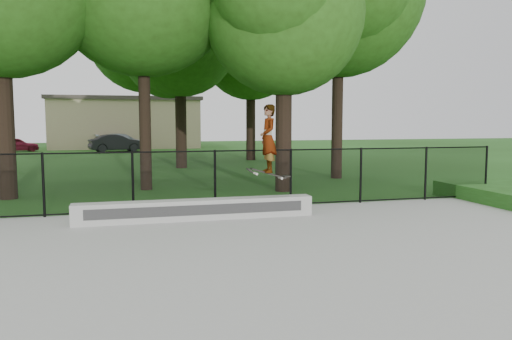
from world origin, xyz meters
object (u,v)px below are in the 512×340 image
at_px(car_c, 122,141).
at_px(skater_airborne, 268,140).
at_px(grind_ledge, 197,210).
at_px(car_b, 116,143).
at_px(car_a, 16,145).

distance_m(car_c, skater_airborne, 31.01).
bearing_deg(skater_airborne, grind_ledge, 178.33).
height_order(car_b, skater_airborne, skater_airborne).
bearing_deg(skater_airborne, car_a, 110.59).
height_order(car_a, car_b, car_b).
bearing_deg(car_b, grind_ledge, 169.38).
height_order(car_a, car_c, car_c).
bearing_deg(car_b, car_c, -22.31).
bearing_deg(grind_ledge, car_c, 93.15).
xyz_separation_m(grind_ledge, car_a, (-9.31, 29.16, 0.25)).
bearing_deg(car_a, car_c, -99.82).
bearing_deg(car_a, grind_ledge, 176.07).
xyz_separation_m(grind_ledge, car_b, (-2.11, 27.47, 0.36)).
bearing_deg(car_a, car_b, -124.86).
height_order(grind_ledge, skater_airborne, skater_airborne).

